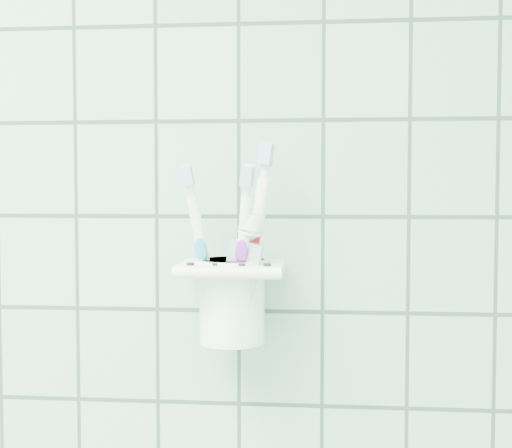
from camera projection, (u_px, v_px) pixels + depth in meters
The scene contains 6 objects.
holder_bracket at pixel (232, 270), 0.69m from camera, with size 0.11×0.10×0.03m.
cup at pixel (232, 297), 0.69m from camera, with size 0.08×0.08×0.09m.
toothbrush_pink at pixel (218, 249), 0.69m from camera, with size 0.04×0.03×0.19m.
toothbrush_blue at pixel (242, 238), 0.69m from camera, with size 0.04×0.02×0.21m.
toothbrush_orange at pixel (236, 248), 0.68m from camera, with size 0.03×0.04×0.19m.
toothpaste_tube at pixel (229, 265), 0.67m from camera, with size 0.06×0.03×0.14m.
Camera 1 is at (0.75, 0.47, 1.38)m, focal length 45.00 mm.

